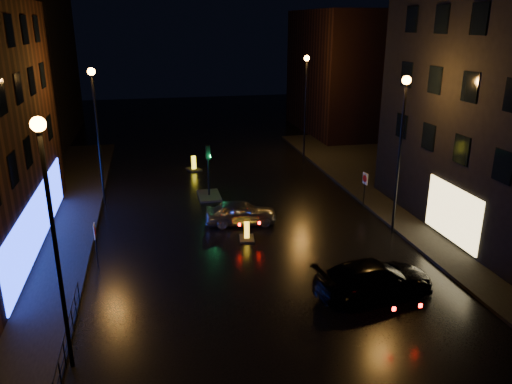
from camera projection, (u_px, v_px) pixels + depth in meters
ground at (283, 307)px, 20.05m from camera, size 120.00×120.00×0.00m
pavement_right at (471, 210)px, 30.24m from camera, size 12.00×44.00×0.15m
building_far_left at (23, 65)px, 46.92m from camera, size 8.00×16.00×14.00m
building_far_right at (344, 72)px, 50.71m from camera, size 8.00×14.00×12.00m
street_lamp_lnear at (50, 210)px, 14.83m from camera, size 0.44×0.44×8.37m
street_lamp_lfar at (96, 116)px, 29.62m from camera, size 0.44×0.44×8.37m
street_lamp_rnear at (402, 132)px, 25.36m from camera, size 0.44×0.44×8.37m
street_lamp_rfar at (306, 91)px, 40.16m from camera, size 0.44×0.44×8.37m
traffic_signal at (209, 189)px, 32.59m from camera, size 1.40×2.40×3.45m
guard_railing at (68, 330)px, 17.28m from camera, size 0.05×6.04×1.00m
silver_hatchback at (241, 213)px, 28.11m from camera, size 4.16×2.07×1.36m
dark_sedan at (374, 279)px, 20.72m from camera, size 5.37×2.70×1.50m
bollard_near at (247, 236)px, 26.23m from camera, size 0.89×1.21×0.98m
bollard_far at (194, 167)px, 38.49m from camera, size 1.25×1.50×1.12m
road_sign_left at (95, 235)px, 23.04m from camera, size 0.07×0.50×2.07m
road_sign_right at (365, 182)px, 30.39m from camera, size 0.12×0.53×2.20m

